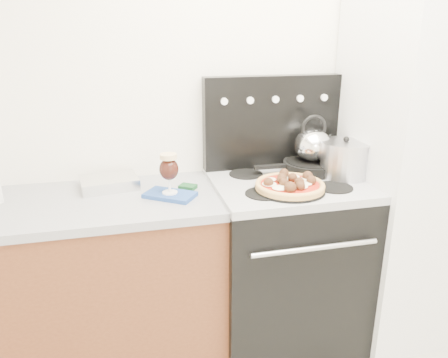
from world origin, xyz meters
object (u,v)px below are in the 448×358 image
object	(u,v)px
base_cabinet	(72,290)
pizza	(290,184)
stock_pot	(344,160)
tea_kettle	(313,142)
skillet	(311,166)
stove_body	(284,264)
oven_mitt	(170,195)
fridge	(412,167)
beer_glass	(169,173)
pizza_pan	(290,190)

from	to	relation	value
base_cabinet	pizza	distance (m)	1.19
base_cabinet	pizza	xyz separation A→B (m)	(1.06, -0.16, 0.52)
stock_pot	pizza	bearing A→B (deg)	-159.09
tea_kettle	skillet	bearing A→B (deg)	0.00
stove_body	oven_mitt	size ratio (longest dim) A/B	3.77
fridge	beer_glass	xyz separation A→B (m)	(-1.31, -0.00, 0.07)
pizza_pan	stock_pot	world-z (taller)	stock_pot
stove_body	tea_kettle	distance (m)	0.68
stove_body	oven_mitt	xyz separation A→B (m)	(-0.61, -0.03, 0.47)
fridge	pizza	world-z (taller)	fridge
tea_kettle	base_cabinet	bearing A→B (deg)	-160.39
base_cabinet	beer_glass	world-z (taller)	beer_glass
base_cabinet	oven_mitt	bearing A→B (deg)	-6.22
pizza_pan	pizza	xyz separation A→B (m)	(0.00, 0.00, 0.03)
skillet	tea_kettle	world-z (taller)	tea_kettle
fridge	pizza	xyz separation A→B (m)	(-0.75, -0.11, 0.00)
base_cabinet	fridge	bearing A→B (deg)	-1.59
oven_mitt	skillet	world-z (taller)	skillet
beer_glass	tea_kettle	world-z (taller)	tea_kettle
oven_mitt	pizza_pan	size ratio (longest dim) A/B	0.69
pizza_pan	stock_pot	size ratio (longest dim) A/B	1.38
base_cabinet	beer_glass	xyz separation A→B (m)	(0.50, -0.05, 0.59)
base_cabinet	tea_kettle	distance (m)	1.44
pizza	tea_kettle	xyz separation A→B (m)	(0.23, 0.26, 0.13)
beer_glass	pizza	size ratio (longest dim) A/B	0.59
fridge	oven_mitt	bearing A→B (deg)	-179.82
base_cabinet	stove_body	distance (m)	1.11
oven_mitt	skillet	xyz separation A→B (m)	(0.79, 0.15, 0.04)
base_cabinet	stove_body	world-z (taller)	stove_body
stove_body	beer_glass	distance (m)	0.84
beer_glass	skillet	xyz separation A→B (m)	(0.79, 0.15, -0.07)
pizza	tea_kettle	world-z (taller)	tea_kettle
base_cabinet	pizza_pan	distance (m)	1.18
skillet	stock_pot	world-z (taller)	stock_pot
fridge	beer_glass	bearing A→B (deg)	-179.82
beer_glass	pizza_pan	size ratio (longest dim) A/B	0.58
beer_glass	skillet	distance (m)	0.81
base_cabinet	pizza	size ratio (longest dim) A/B	4.41
beer_glass	pizza	xyz separation A→B (m)	(0.56, -0.11, -0.06)
tea_kettle	stock_pot	world-z (taller)	tea_kettle
stove_body	stock_pot	size ratio (longest dim) A/B	3.60
oven_mitt	pizza	world-z (taller)	pizza
oven_mitt	stove_body	bearing A→B (deg)	2.75
pizza_pan	oven_mitt	bearing A→B (deg)	169.40
beer_glass	pizza_pan	bearing A→B (deg)	-10.60
stove_body	pizza_pan	world-z (taller)	pizza_pan
base_cabinet	beer_glass	size ratio (longest dim) A/B	7.42
pizza	skillet	distance (m)	0.34
base_cabinet	beer_glass	bearing A→B (deg)	-6.22
fridge	tea_kettle	bearing A→B (deg)	164.04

